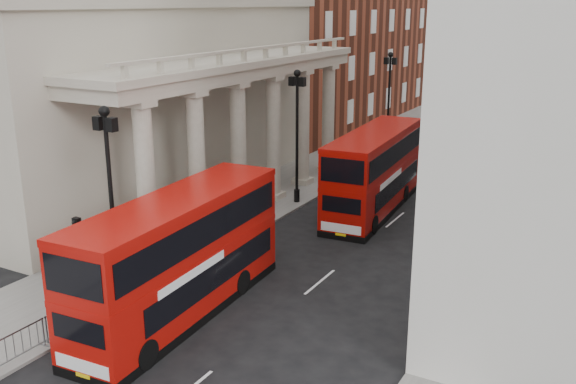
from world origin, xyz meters
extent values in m
plane|color=black|center=(0.00, 0.00, 0.00)|extent=(260.00, 260.00, 0.00)
cube|color=slate|center=(-3.00, 30.00, 0.06)|extent=(6.00, 140.00, 0.12)
cube|color=slate|center=(13.50, 30.00, 0.06)|extent=(3.00, 140.00, 0.12)
cube|color=slate|center=(-0.05, 30.00, 0.07)|extent=(0.20, 140.00, 0.14)
cube|color=#A09786|center=(-10.50, 18.00, 6.00)|extent=(9.00, 28.00, 12.00)
cube|color=maroon|center=(-10.50, 48.00, 11.00)|extent=(9.00, 32.00, 22.00)
cube|color=#A09786|center=(-10.50, 80.00, 10.00)|extent=(9.00, 30.00, 20.00)
cube|color=#60605E|center=(6.00, 92.00, 4.00)|extent=(8.00, 8.00, 8.00)
cylinder|color=black|center=(-0.60, 4.00, 0.52)|extent=(0.36, 0.36, 0.80)
cylinder|color=black|center=(-0.60, 4.00, 4.12)|extent=(0.18, 0.18, 8.00)
sphere|color=black|center=(-0.60, 4.00, 8.22)|extent=(0.44, 0.44, 0.44)
cube|color=black|center=(-0.25, 4.00, 7.72)|extent=(0.35, 0.35, 0.55)
cube|color=black|center=(-0.95, 4.00, 7.72)|extent=(0.35, 0.35, 0.55)
cylinder|color=black|center=(-0.60, 20.00, 0.52)|extent=(0.36, 0.36, 0.80)
cylinder|color=black|center=(-0.60, 20.00, 4.12)|extent=(0.18, 0.18, 8.00)
sphere|color=black|center=(-0.60, 20.00, 8.22)|extent=(0.44, 0.44, 0.44)
cube|color=black|center=(-0.25, 20.00, 7.72)|extent=(0.35, 0.35, 0.55)
cube|color=black|center=(-0.95, 20.00, 7.72)|extent=(0.35, 0.35, 0.55)
cylinder|color=black|center=(-0.60, 36.00, 0.52)|extent=(0.36, 0.36, 0.80)
cylinder|color=black|center=(-0.60, 36.00, 4.12)|extent=(0.18, 0.18, 8.00)
sphere|color=black|center=(-0.60, 36.00, 8.22)|extent=(0.44, 0.44, 0.44)
cube|color=black|center=(-0.25, 36.00, 7.72)|extent=(0.35, 0.35, 0.55)
cube|color=black|center=(-0.95, 36.00, 7.72)|extent=(0.35, 0.35, 0.55)
cylinder|color=black|center=(-0.50, 2.00, 1.82)|extent=(0.12, 0.12, 3.40)
cube|color=black|center=(-0.50, 2.00, 3.97)|extent=(0.28, 0.22, 0.90)
sphere|color=black|center=(-0.50, 1.87, 4.27)|extent=(0.18, 0.18, 0.18)
sphere|color=orange|center=(-0.50, 1.87, 3.97)|extent=(0.18, 0.18, 0.18)
sphere|color=black|center=(-0.50, 1.87, 3.67)|extent=(0.18, 0.18, 0.18)
cube|color=gray|center=(-0.35, -1.30, 0.67)|extent=(0.50, 2.30, 1.10)
cube|color=gray|center=(-0.35, 1.05, 0.67)|extent=(0.50, 2.30, 1.10)
cube|color=gray|center=(-0.35, 3.40, 0.67)|extent=(0.50, 2.30, 1.10)
cube|color=gray|center=(-0.35, 5.75, 0.67)|extent=(0.50, 2.30, 1.10)
cube|color=gray|center=(-0.35, 8.10, 0.67)|extent=(0.50, 2.30, 1.10)
cube|color=gray|center=(-0.35, 10.45, 0.67)|extent=(0.50, 2.30, 1.10)
cube|color=#A50C07|center=(2.41, 4.49, 1.48)|extent=(3.38, 11.64, 2.19)
cube|color=#A50C07|center=(2.41, 4.49, 3.75)|extent=(3.38, 11.64, 1.92)
cube|color=#A50C07|center=(2.41, 4.49, 4.85)|extent=(3.43, 11.68, 0.27)
cube|color=black|center=(2.41, 4.49, 0.19)|extent=(3.40, 11.64, 0.38)
cube|color=black|center=(2.41, 4.49, 1.75)|extent=(3.32, 9.45, 1.10)
cube|color=black|center=(2.41, 4.49, 3.86)|extent=(3.41, 10.98, 1.20)
cube|color=white|center=(2.73, -1.24, 0.71)|extent=(2.30, 0.20, 0.49)
cube|color=yellow|center=(2.73, -1.25, 0.35)|extent=(0.60, 0.08, 0.14)
cylinder|color=black|center=(1.40, 0.43, 0.55)|extent=(0.41, 1.11, 1.10)
cylinder|color=black|center=(3.87, 0.57, 0.55)|extent=(0.41, 1.11, 1.10)
cylinder|color=black|center=(1.02, 7.10, 0.55)|extent=(0.41, 1.11, 1.10)
cylinder|color=black|center=(3.49, 7.24, 0.55)|extent=(0.41, 1.11, 1.10)
cube|color=#9C0B07|center=(4.20, 20.97, 1.47)|extent=(3.55, 11.56, 2.17)
cube|color=#9C0B07|center=(4.20, 20.97, 3.72)|extent=(3.55, 11.56, 1.90)
cube|color=#9C0B07|center=(4.20, 20.97, 4.80)|extent=(3.60, 11.61, 0.27)
cube|color=black|center=(4.20, 20.97, 0.19)|extent=(3.57, 11.57, 0.38)
cube|color=black|center=(4.20, 20.97, 1.74)|extent=(3.45, 9.40, 1.09)
cube|color=black|center=(4.20, 20.97, 3.83)|extent=(3.57, 10.92, 1.19)
cube|color=white|center=(4.62, 15.30, 0.71)|extent=(2.28, 0.23, 0.49)
cube|color=yellow|center=(4.62, 15.29, 0.35)|extent=(0.60, 0.09, 0.14)
cylinder|color=black|center=(3.27, 16.93, 0.54)|extent=(0.43, 1.11, 1.09)
cylinder|color=black|center=(5.71, 17.11, 0.54)|extent=(0.43, 1.11, 1.09)
cylinder|color=black|center=(2.78, 23.53, 0.54)|extent=(0.43, 1.11, 1.09)
cylinder|color=black|center=(5.22, 23.71, 0.54)|extent=(0.43, 1.11, 1.09)
imported|color=black|center=(-4.42, 14.90, 0.94)|extent=(0.61, 0.41, 1.64)
imported|color=black|center=(-3.53, 14.69, 1.07)|extent=(1.01, 0.83, 1.90)
imported|color=black|center=(-3.33, 16.76, 0.90)|extent=(0.80, 0.55, 1.56)
camera|label=1|loc=(17.85, -14.33, 12.34)|focal=40.00mm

